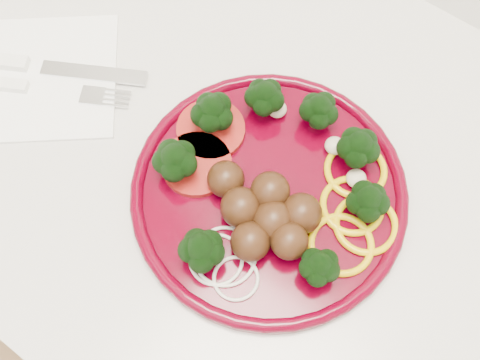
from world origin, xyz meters
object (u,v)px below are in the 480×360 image
Objects in this scene: plate at (271,190)px; fork at (12,85)px; knife at (22,64)px; napkin at (43,77)px.

plate is 1.56× the size of fork.
fork is at bearing -97.00° from knife.
fork is (-0.31, -0.07, -0.01)m from plate.
plate is at bearing -17.23° from fork.
fork is at bearing -167.92° from plate.
plate is 0.33m from knife.
plate is 0.32m from fork.
knife is at bearing 83.00° from fork.
napkin is at bearing -22.66° from knife.
plate is at bearing 6.91° from napkin.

